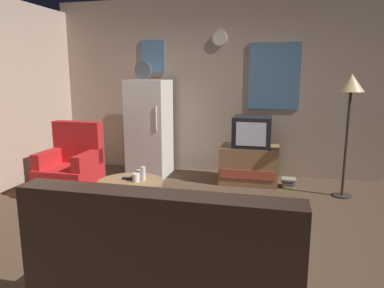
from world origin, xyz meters
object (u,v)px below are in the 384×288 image
object	(u,v)px
fridge	(149,128)
crt_tv	(252,131)
armchair	(72,170)
remote_control	(129,179)
standing_lamp	(351,93)
tv_stand	(249,165)
book_stack	(289,182)
mug_ceramic_white	(136,177)
mug_ceramic_tan	(140,174)
wine_glass	(143,173)
coffee_table	(131,201)
couch	(168,269)

from	to	relation	value
fridge	crt_tv	distance (m)	1.61
armchair	fridge	bearing A→B (deg)	59.82
crt_tv	remote_control	distance (m)	2.07
standing_lamp	armchair	size ratio (longest dim) A/B	1.66
tv_stand	book_stack	size ratio (longest dim) A/B	4.02
mug_ceramic_white	book_stack	world-z (taller)	mug_ceramic_white
mug_ceramic_tan	armchair	distance (m)	1.25
wine_glass	book_stack	world-z (taller)	wine_glass
coffee_table	remote_control	world-z (taller)	remote_control
fridge	mug_ceramic_white	xyz separation A→B (m)	(0.50, -1.76, -0.27)
crt_tv	standing_lamp	distance (m)	1.39
crt_tv	couch	world-z (taller)	crt_tv
tv_stand	mug_ceramic_white	bearing A→B (deg)	-122.62
remote_control	mug_ceramic_white	bearing A→B (deg)	-26.62
armchair	couch	world-z (taller)	armchair
mug_ceramic_tan	armchair	size ratio (longest dim) A/B	0.09
mug_ceramic_tan	tv_stand	bearing A→B (deg)	54.64
remote_control	wine_glass	bearing A→B (deg)	5.82
mug_ceramic_tan	armchair	bearing A→B (deg)	158.35
wine_glass	mug_ceramic_white	bearing A→B (deg)	-128.68
remote_control	tv_stand	bearing A→B (deg)	52.33
book_stack	standing_lamp	bearing A→B (deg)	-19.53
fridge	mug_ceramic_white	size ratio (longest dim) A/B	19.67
mug_ceramic_white	armchair	distance (m)	1.32
tv_stand	book_stack	world-z (taller)	tv_stand
remote_control	couch	xyz separation A→B (m)	(0.91, -1.44, -0.14)
standing_lamp	wine_glass	bearing A→B (deg)	-150.25
crt_tv	coffee_table	size ratio (longest dim) A/B	0.75
book_stack	crt_tv	bearing A→B (deg)	171.64
crt_tv	mug_ceramic_tan	distance (m)	1.94
couch	tv_stand	bearing A→B (deg)	84.79
fridge	tv_stand	xyz separation A→B (m)	(1.58, -0.06, -0.48)
crt_tv	armchair	bearing A→B (deg)	-154.38
coffee_table	mug_ceramic_tan	distance (m)	0.31
crt_tv	mug_ceramic_white	world-z (taller)	crt_tv
coffee_table	standing_lamp	bearing A→B (deg)	29.95
tv_stand	crt_tv	bearing A→B (deg)	-2.07
fridge	armchair	size ratio (longest dim) A/B	1.84
crt_tv	armchair	distance (m)	2.56
mug_ceramic_tan	wine_glass	bearing A→B (deg)	-44.54
book_stack	mug_ceramic_tan	bearing A→B (deg)	-138.65
tv_stand	remote_control	distance (m)	2.04
wine_glass	crt_tv	bearing A→B (deg)	56.98
tv_stand	armchair	xyz separation A→B (m)	(-2.25, -1.09, 0.06)
fridge	coffee_table	xyz separation A→B (m)	(0.43, -1.77, -0.53)
book_stack	coffee_table	bearing A→B (deg)	-136.67
standing_lamp	coffee_table	world-z (taller)	standing_lamp
mug_ceramic_white	crt_tv	bearing A→B (deg)	56.73
tv_stand	wine_glass	xyz separation A→B (m)	(-1.03, -1.62, 0.24)
book_stack	fridge	bearing A→B (deg)	176.15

